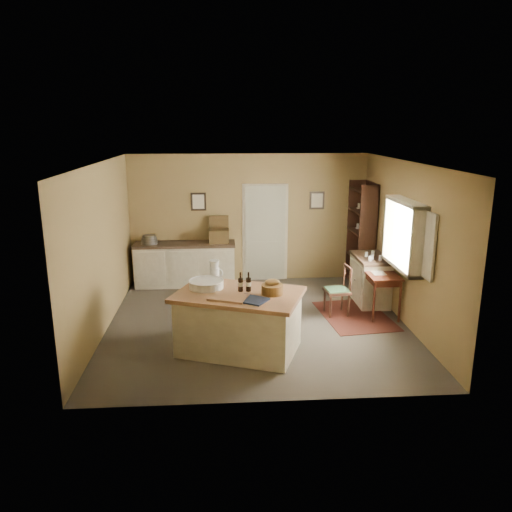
{
  "coord_description": "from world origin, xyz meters",
  "views": [
    {
      "loc": [
        -0.57,
        -7.91,
        3.28
      ],
      "look_at": [
        -0.01,
        0.12,
        1.15
      ],
      "focal_mm": 35.0,
      "sensor_mm": 36.0,
      "label": 1
    }
  ],
  "objects": [
    {
      "name": "right_cabinet",
      "position": [
        2.2,
        0.88,
        0.46
      ],
      "size": [
        0.57,
        1.03,
        0.99
      ],
      "color": "beige",
      "rests_on": "ground"
    },
    {
      "name": "wall_left",
      "position": [
        -2.5,
        0.0,
        1.35
      ],
      "size": [
        0.1,
        5.0,
        2.7
      ],
      "primitive_type": "cube",
      "color": "olive",
      "rests_on": "ground"
    },
    {
      "name": "ceiling",
      "position": [
        0.0,
        0.0,
        2.7
      ],
      "size": [
        5.0,
        5.0,
        0.0
      ],
      "primitive_type": "plane",
      "color": "silver",
      "rests_on": "wall_back"
    },
    {
      "name": "sideboard",
      "position": [
        -1.34,
        2.2,
        0.48
      ],
      "size": [
        2.09,
        0.59,
        1.18
      ],
      "color": "beige",
      "rests_on": "ground"
    },
    {
      "name": "framed_prints",
      "position": [
        0.2,
        2.48,
        1.72
      ],
      "size": [
        2.82,
        0.02,
        0.38
      ],
      "color": "black",
      "rests_on": "ground"
    },
    {
      "name": "writing_desk",
      "position": [
        2.2,
        0.27,
        0.67
      ],
      "size": [
        0.53,
        0.87,
        0.82
      ],
      "color": "#35150D",
      "rests_on": "ground"
    },
    {
      "name": "shelving_unit",
      "position": [
        2.36,
        2.0,
        1.07
      ],
      "size": [
        0.37,
        0.97,
        2.15
      ],
      "color": "#321B13",
      "rests_on": "ground"
    },
    {
      "name": "work_island",
      "position": [
        -0.35,
        -1.03,
        0.48
      ],
      "size": [
        2.08,
        1.72,
        1.2
      ],
      "rotation": [
        0.0,
        0.0,
        -0.36
      ],
      "color": "beige",
      "rests_on": "ground"
    },
    {
      "name": "desk_chair",
      "position": [
        1.43,
        0.3,
        0.44
      ],
      "size": [
        0.45,
        0.45,
        0.87
      ],
      "primitive_type": null,
      "rotation": [
        0.0,
        0.0,
        0.11
      ],
      "color": "#321B13",
      "rests_on": "ground"
    },
    {
      "name": "window",
      "position": [
        2.42,
        -0.2,
        1.55
      ],
      "size": [
        0.25,
        1.99,
        1.12
      ],
      "color": "beige",
      "rests_on": "ground"
    },
    {
      "name": "rug",
      "position": [
        1.75,
        0.2,
        0.0
      ],
      "size": [
        1.27,
        1.71,
        0.01
      ],
      "primitive_type": "cube",
      "rotation": [
        0.0,
        0.0,
        0.11
      ],
      "color": "#431610",
      "rests_on": "ground"
    },
    {
      "name": "wall_back",
      "position": [
        0.0,
        2.5,
        1.35
      ],
      "size": [
        5.0,
        0.1,
        2.7
      ],
      "primitive_type": "cube",
      "color": "olive",
      "rests_on": "ground"
    },
    {
      "name": "ground",
      "position": [
        0.0,
        0.0,
        0.0
      ],
      "size": [
        5.0,
        5.0,
        0.0
      ],
      "primitive_type": "plane",
      "color": "#51493E",
      "rests_on": "ground"
    },
    {
      "name": "door",
      "position": [
        0.35,
        2.47,
        1.05
      ],
      "size": [
        0.97,
        0.06,
        2.11
      ],
      "primitive_type": "cube",
      "color": "#A6A48C",
      "rests_on": "ground"
    },
    {
      "name": "wall_front",
      "position": [
        0.0,
        -2.5,
        1.35
      ],
      "size": [
        5.0,
        0.1,
        2.7
      ],
      "primitive_type": "cube",
      "color": "olive",
      "rests_on": "ground"
    },
    {
      "name": "wall_right",
      "position": [
        2.5,
        0.0,
        1.35
      ],
      "size": [
        0.1,
        5.0,
        2.7
      ],
      "primitive_type": "cube",
      "color": "olive",
      "rests_on": "ground"
    }
  ]
}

